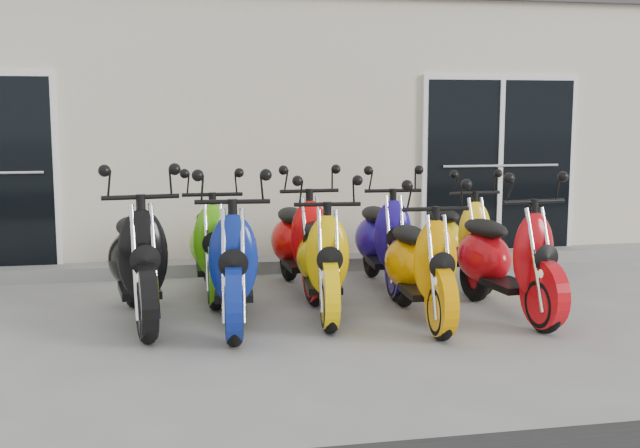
# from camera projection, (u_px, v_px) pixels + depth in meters

# --- Properties ---
(ground) EXTENTS (80.00, 80.00, 0.00)m
(ground) POSITION_uv_depth(u_px,v_px,m) (333.00, 311.00, 7.55)
(ground) COLOR gray
(ground) RESTS_ON ground
(building) EXTENTS (14.00, 6.00, 3.20)m
(building) POSITION_uv_depth(u_px,v_px,m) (261.00, 129.00, 12.37)
(building) COLOR beige
(building) RESTS_ON ground
(roof_cap) EXTENTS (14.20, 6.20, 0.16)m
(roof_cap) POSITION_uv_depth(u_px,v_px,m) (260.00, 17.00, 12.13)
(roof_cap) COLOR #3F3F42
(roof_cap) RESTS_ON building
(front_step) EXTENTS (14.00, 0.40, 0.15)m
(front_step) POSITION_uv_depth(u_px,v_px,m) (296.00, 264.00, 9.50)
(front_step) COLOR gray
(front_step) RESTS_ON ground
(door_left) EXTENTS (1.07, 0.08, 2.22)m
(door_left) POSITION_uv_depth(u_px,v_px,m) (8.00, 167.00, 8.85)
(door_left) COLOR black
(door_left) RESTS_ON front_step
(door_right) EXTENTS (2.02, 0.08, 2.22)m
(door_right) POSITION_uv_depth(u_px,v_px,m) (499.00, 161.00, 9.99)
(door_right) COLOR black
(door_right) RESTS_ON front_step
(scooter_front_black) EXTENTS (0.94, 2.04, 1.45)m
(scooter_front_black) POSITION_uv_depth(u_px,v_px,m) (137.00, 242.00, 7.04)
(scooter_front_black) COLOR black
(scooter_front_black) RESTS_ON ground
(scooter_front_blue) EXTENTS (0.87, 1.97, 1.42)m
(scooter_front_blue) POSITION_uv_depth(u_px,v_px,m) (233.00, 246.00, 6.98)
(scooter_front_blue) COLOR navy
(scooter_front_blue) RESTS_ON ground
(scooter_front_orange_a) EXTENTS (0.85, 1.87, 1.34)m
(scooter_front_orange_a) POSITION_uv_depth(u_px,v_px,m) (323.00, 244.00, 7.33)
(scooter_front_orange_a) COLOR #F7C205
(scooter_front_orange_a) RESTS_ON ground
(scooter_front_orange_b) EXTENTS (0.72, 1.81, 1.32)m
(scooter_front_orange_b) POSITION_uv_depth(u_px,v_px,m) (421.00, 249.00, 7.10)
(scooter_front_orange_b) COLOR orange
(scooter_front_orange_b) RESTS_ON ground
(scooter_front_red) EXTENTS (0.86, 1.91, 1.37)m
(scooter_front_red) POSITION_uv_depth(u_px,v_px,m) (507.00, 242.00, 7.32)
(scooter_front_red) COLOR red
(scooter_front_red) RESTS_ON ground
(scooter_back_green) EXTENTS (0.70, 1.83, 1.34)m
(scooter_back_green) POSITION_uv_depth(u_px,v_px,m) (211.00, 231.00, 8.11)
(scooter_back_green) COLOR #4FB70F
(scooter_back_green) RESTS_ON ground
(scooter_back_red) EXTENTS (0.76, 1.87, 1.36)m
(scooter_back_red) POSITION_uv_depth(u_px,v_px,m) (300.00, 227.00, 8.27)
(scooter_back_red) COLOR red
(scooter_back_red) RESTS_ON ground
(scooter_back_blue) EXTENTS (0.75, 1.85, 1.34)m
(scooter_back_blue) POSITION_uv_depth(u_px,v_px,m) (383.00, 226.00, 8.46)
(scooter_back_blue) COLOR #1D0E85
(scooter_back_blue) RESTS_ON ground
(scooter_back_yellow) EXTENTS (0.76, 1.78, 1.28)m
(scooter_back_yellow) POSITION_uv_depth(u_px,v_px,m) (457.00, 226.00, 8.67)
(scooter_back_yellow) COLOR yellow
(scooter_back_yellow) RESTS_ON ground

